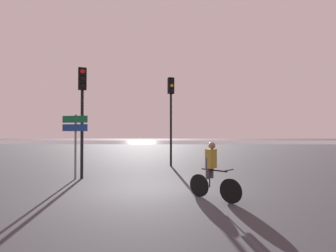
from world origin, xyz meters
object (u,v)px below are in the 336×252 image
at_px(direction_sign_post, 75,135).
at_px(traffic_light_near_left, 82,102).
at_px(traffic_light_center, 171,105).
at_px(cyclist, 212,170).

bearing_deg(direction_sign_post, traffic_light_near_left, -137.16).
bearing_deg(traffic_light_center, cyclist, 77.19).
xyz_separation_m(traffic_light_center, cyclist, (1.21, -7.07, -2.57)).
bearing_deg(cyclist, traffic_light_center, -127.43).
distance_m(traffic_light_center, traffic_light_near_left, 5.32).
xyz_separation_m(traffic_light_near_left, direction_sign_post, (-0.23, -0.14, -1.35)).
height_order(direction_sign_post, cyclist, direction_sign_post).
distance_m(traffic_light_center, direction_sign_post, 5.79).
height_order(traffic_light_center, direction_sign_post, traffic_light_center).
bearing_deg(cyclist, direction_sign_post, -78.13).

